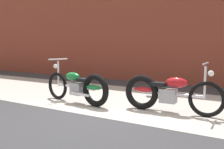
# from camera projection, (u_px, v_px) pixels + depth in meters

# --- Properties ---
(ground_plane) EXTENTS (80.00, 80.00, 0.00)m
(ground_plane) POSITION_uv_depth(u_px,v_px,m) (99.00, 117.00, 4.86)
(ground_plane) COLOR #38383A
(sidewalk_slab) EXTENTS (36.00, 3.50, 0.01)m
(sidewalk_slab) POSITION_uv_depth(u_px,v_px,m) (140.00, 101.00, 6.33)
(sidewalk_slab) COLOR #B2ADA3
(sidewalk_slab) RESTS_ON ground
(brick_building_wall) EXTENTS (36.00, 0.50, 5.46)m
(brick_building_wall) POSITION_uv_depth(u_px,v_px,m) (185.00, 5.00, 8.94)
(brick_building_wall) COLOR brown
(brick_building_wall) RESTS_ON ground
(motorcycle_green) EXTENTS (2.00, 0.62, 1.03)m
(motorcycle_green) POSITION_uv_depth(u_px,v_px,m) (80.00, 87.00, 5.99)
(motorcycle_green) COLOR black
(motorcycle_green) RESTS_ON ground
(motorcycle_red) EXTENTS (2.01, 0.58, 1.03)m
(motorcycle_red) POSITION_uv_depth(u_px,v_px,m) (164.00, 93.00, 5.22)
(motorcycle_red) COLOR black
(motorcycle_red) RESTS_ON ground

